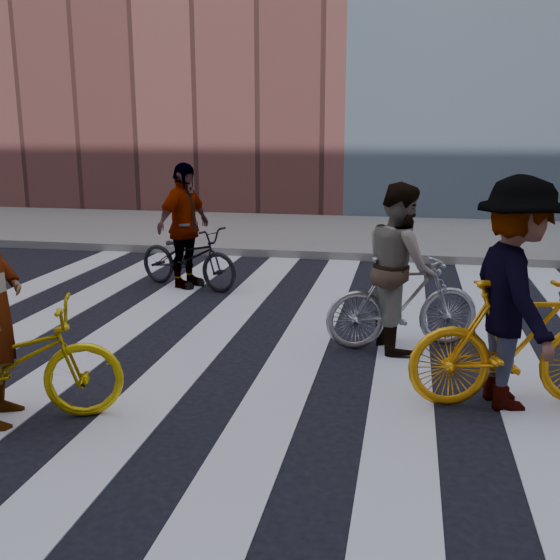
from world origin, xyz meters
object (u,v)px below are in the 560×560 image
(bike_silver_mid, at_px, (403,302))
(bike_yellow_left, at_px, (2,364))
(rider_mid, at_px, (400,267))
(rider_right, at_px, (515,294))
(bike_dark_rear, at_px, (188,257))
(bike_yellow_right, at_px, (517,344))
(rider_rear, at_px, (184,226))

(bike_silver_mid, bearing_deg, bike_yellow_left, 109.14)
(rider_mid, height_order, rider_right, rider_right)
(bike_yellow_left, bearing_deg, bike_dark_rear, -20.68)
(bike_yellow_left, xyz_separation_m, bike_yellow_right, (4.12, 1.14, 0.06))
(bike_yellow_left, relative_size, rider_rear, 1.02)
(bike_dark_rear, bearing_deg, rider_mid, -104.42)
(bike_yellow_right, xyz_separation_m, rider_right, (-0.05, 0.00, 0.43))
(bike_dark_rear, bearing_deg, rider_rear, 110.33)
(bike_dark_rear, xyz_separation_m, rider_mid, (3.13, -2.17, 0.44))
(bike_yellow_left, relative_size, bike_silver_mid, 1.12)
(bike_yellow_left, height_order, bike_yellow_right, bike_yellow_right)
(rider_mid, bearing_deg, bike_silver_mid, -109.37)
(bike_silver_mid, height_order, rider_mid, rider_mid)
(bike_silver_mid, relative_size, bike_yellow_right, 0.91)
(bike_dark_rear, relative_size, rider_right, 0.89)
(bike_yellow_right, distance_m, bike_dark_rear, 5.45)
(rider_right, bearing_deg, rider_rear, 36.15)
(rider_right, bearing_deg, bike_yellow_right, -103.44)
(bike_silver_mid, bearing_deg, rider_rear, 36.72)
(bike_yellow_left, xyz_separation_m, rider_rear, (-0.09, 4.67, 0.43))
(bike_dark_rear, height_order, rider_mid, rider_mid)
(rider_mid, xyz_separation_m, rider_right, (0.97, -1.36, 0.09))
(rider_right, distance_m, rider_rear, 5.45)
(bike_silver_mid, relative_size, rider_mid, 0.94)
(bike_dark_rear, bearing_deg, rider_right, -110.42)
(rider_mid, relative_size, rider_rear, 0.97)
(bike_dark_rear, relative_size, rider_rear, 0.95)
(bike_yellow_left, relative_size, rider_right, 0.96)
(bike_yellow_right, bearing_deg, bike_silver_mid, 22.04)
(bike_yellow_left, xyz_separation_m, bike_silver_mid, (3.14, 2.50, 0.01))
(bike_yellow_right, relative_size, rider_right, 0.94)
(bike_silver_mid, relative_size, rider_rear, 0.91)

